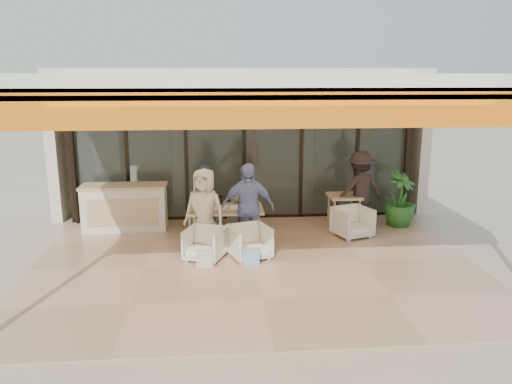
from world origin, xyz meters
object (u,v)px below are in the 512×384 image
side_table (344,200)px  standing_woman (360,190)px  chair_near_right (250,241)px  chair_near_left (205,242)px  chair_far_right (244,215)px  side_chair (353,221)px  diner_cream (204,210)px  diner_periwinkle (248,207)px  diner_navy (205,201)px  potted_palm (400,199)px  chair_far_left (206,214)px  dining_table (225,211)px  diner_grey (245,201)px  host_counter (125,207)px

side_table → standing_woman: size_ratio=0.43×
chair_near_right → chair_near_left: bearing=160.4°
standing_woman → chair_far_right: bearing=-16.0°
chair_near_right → standing_woman: standing_woman is taller
side_chair → standing_woman: (0.34, 0.70, 0.51)m
chair_near_left → side_chair: bearing=40.4°
diner_cream → diner_periwinkle: (0.84, 0.00, 0.05)m
diner_navy → potted_palm: bearing=-159.9°
chair_near_right → diner_cream: 1.08m
diner_cream → side_table: diner_cream is taller
diner_cream → diner_periwinkle: size_ratio=0.95×
diner_navy → chair_far_left: bearing=-74.8°
side_table → standing_woman: standing_woman is taller
side_chair → potted_palm: potted_palm is taller
dining_table → chair_far_left: (-0.41, 0.94, -0.34)m
chair_near_left → diner_periwinkle: 1.11m
side_table → potted_palm: bearing=-2.8°
chair_near_left → diner_grey: diner_grey is taller
chair_near_right → diner_navy: 1.69m
chair_near_left → chair_near_right: (0.84, -0.00, 0.01)m
side_chair → potted_palm: bearing=8.3°
dining_table → chair_near_right: 1.10m
diner_periwinkle → standing_woman: (2.61, 1.29, -0.00)m
chair_far_right → potted_palm: potted_palm is taller
chair_far_right → potted_palm: size_ratio=0.51×
host_counter → potted_palm: 6.17m
standing_woman → chair_near_left: bearing=13.8°
side_chair → potted_palm: size_ratio=0.57×
dining_table → chair_near_left: dining_table is taller
host_counter → chair_near_right: (2.62, -1.98, -0.18)m
chair_near_right → diner_cream: bearing=129.7°
chair_far_left → potted_palm: bearing=-174.4°
chair_near_left → diner_grey: bearing=80.1°
diner_cream → potted_palm: diner_cream is taller
chair_far_right → diner_navy: 1.08m
dining_table → diner_navy: 0.62m
host_counter → chair_far_right: bearing=-1.8°
diner_periwinkle → potted_palm: diner_periwinkle is taller
diner_cream → chair_far_left: bearing=111.8°
chair_near_right → standing_woman: 3.20m
diner_navy → diner_periwinkle: (0.84, -0.90, 0.08)m
diner_cream → chair_near_right: bearing=-9.0°
diner_navy → standing_woman: 3.47m
diner_navy → side_chair: size_ratio=2.18×
chair_far_left → diner_navy: (0.00, -0.50, 0.44)m
host_counter → potted_palm: potted_palm is taller
chair_far_left → diner_navy: diner_navy is taller
chair_near_right → diner_grey: bearing=70.4°
diner_navy → diner_periwinkle: bearing=148.2°
host_counter → diner_periwinkle: diner_periwinkle is taller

